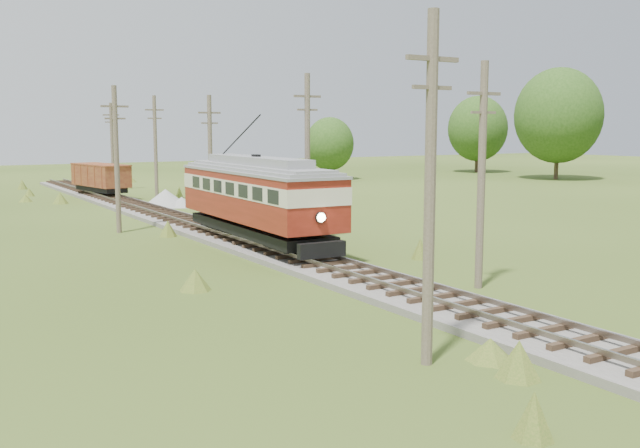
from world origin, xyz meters
TOP-DOWN VIEW (x-y plane):
  - railbed_main at (0.00, 34.00)m, footprint 3.60×96.00m
  - streetcar at (-0.00, 30.64)m, footprint 3.69×13.78m
  - gondola at (0.00, 62.10)m, footprint 3.67×7.81m
  - gravel_pile at (2.84, 52.53)m, footprint 3.79×4.02m
  - utility_pole_r_2 at (3.30, 18.00)m, footprint 1.60×0.30m
  - utility_pole_r_3 at (3.20, 31.00)m, footprint 1.60×0.30m
  - utility_pole_r_4 at (3.00, 44.00)m, footprint 1.60×0.30m
  - utility_pole_r_5 at (3.40, 57.00)m, footprint 1.60×0.30m
  - utility_pole_r_6 at (3.20, 70.00)m, footprint 1.60×0.30m
  - utility_pole_l_a at (-4.20, 12.00)m, footprint 1.60×0.30m
  - utility_pole_l_b at (-4.50, 40.00)m, footprint 1.60×0.30m
  - tree_right_4 at (54.00, 58.00)m, footprint 10.50×10.50m
  - tree_right_5 at (56.00, 74.00)m, footprint 8.40×8.40m
  - tree_mid_b at (30.00, 72.00)m, footprint 5.88×5.88m

SIDE VIEW (x-z plane):
  - railbed_main at x=0.00m, z-range -0.09..0.48m
  - gravel_pile at x=2.84m, z-range -0.04..1.33m
  - gondola at x=0.00m, z-range 0.66..3.15m
  - streetcar at x=0.00m, z-range -0.28..5.98m
  - utility_pole_r_4 at x=3.00m, z-range 0.12..8.52m
  - tree_mid_b at x=30.00m, z-range 0.54..8.12m
  - utility_pole_r_2 at x=3.30m, z-range 0.12..8.72m
  - utility_pole_l_b at x=-4.50m, z-range 0.12..8.72m
  - utility_pole_r_6 at x=3.20m, z-range 0.12..8.82m
  - utility_pole_r_5 at x=3.40m, z-range 0.13..9.03m
  - utility_pole_r_3 at x=3.20m, z-range 0.13..9.13m
  - utility_pole_l_a at x=-4.20m, z-range 0.13..9.13m
  - tree_right_5 at x=56.00m, z-range 0.78..11.60m
  - tree_right_4 at x=54.00m, z-range 0.98..14.51m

